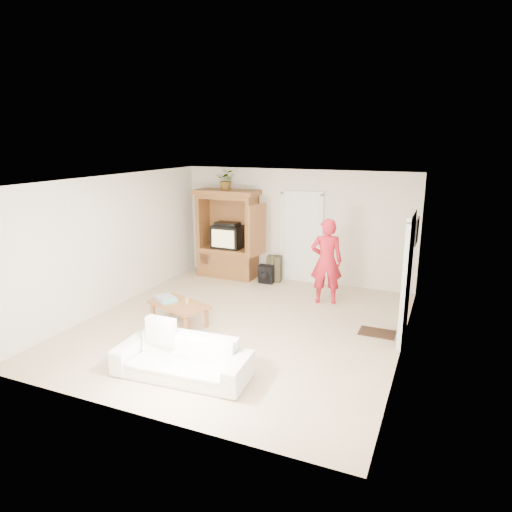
% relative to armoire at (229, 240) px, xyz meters
% --- Properties ---
extents(floor, '(6.00, 6.00, 0.00)m').
position_rel_armoire_xyz_m(floor, '(1.58, -2.66, -0.91)').
color(floor, tan).
rests_on(floor, ground).
extents(ceiling, '(6.00, 6.00, 0.00)m').
position_rel_armoire_xyz_m(ceiling, '(1.58, -2.66, 1.69)').
color(ceiling, white).
rests_on(ceiling, floor).
extents(wall_back, '(5.50, 0.00, 5.50)m').
position_rel_armoire_xyz_m(wall_back, '(1.58, 0.34, 0.39)').
color(wall_back, silver).
rests_on(wall_back, floor).
extents(wall_front, '(5.50, 0.00, 5.50)m').
position_rel_armoire_xyz_m(wall_front, '(1.58, -5.66, 0.39)').
color(wall_front, silver).
rests_on(wall_front, floor).
extents(wall_left, '(0.00, 6.00, 6.00)m').
position_rel_armoire_xyz_m(wall_left, '(-1.17, -2.66, 0.39)').
color(wall_left, silver).
rests_on(wall_left, floor).
extents(wall_right, '(0.00, 6.00, 6.00)m').
position_rel_armoire_xyz_m(wall_right, '(4.33, -2.66, 0.39)').
color(wall_right, silver).
rests_on(wall_right, floor).
extents(armoire, '(1.82, 1.14, 2.10)m').
position_rel_armoire_xyz_m(armoire, '(0.00, 0.00, 0.00)').
color(armoire, brown).
rests_on(armoire, floor).
extents(door_back, '(0.85, 0.05, 2.04)m').
position_rel_armoire_xyz_m(door_back, '(1.73, 0.31, 0.11)').
color(door_back, white).
rests_on(door_back, floor).
extents(doorway_right, '(0.05, 0.90, 2.04)m').
position_rel_armoire_xyz_m(doorway_right, '(4.30, -2.06, 0.11)').
color(doorway_right, black).
rests_on(doorway_right, floor).
extents(framed_picture, '(0.03, 0.60, 0.48)m').
position_rel_armoire_xyz_m(framed_picture, '(4.31, -0.76, 0.69)').
color(framed_picture, black).
rests_on(framed_picture, wall_right).
extents(doormat, '(0.60, 0.40, 0.02)m').
position_rel_armoire_xyz_m(doormat, '(3.88, -2.06, -0.90)').
color(doormat, '#382316').
rests_on(doormat, floor).
extents(plant, '(0.51, 0.47, 0.47)m').
position_rel_armoire_xyz_m(plant, '(-0.02, -0.03, 1.43)').
color(plant, '#4C7238').
rests_on(plant, armoire).
extents(man, '(0.73, 0.59, 1.75)m').
position_rel_armoire_xyz_m(man, '(2.65, -0.91, -0.03)').
color(man, red).
rests_on(man, floor).
extents(sofa, '(1.97, 0.88, 0.56)m').
position_rel_armoire_xyz_m(sofa, '(1.58, -4.64, -0.63)').
color(sofa, white).
rests_on(sofa, floor).
extents(coffee_table, '(1.22, 0.92, 0.41)m').
position_rel_armoire_xyz_m(coffee_table, '(0.52, -3.06, -0.56)').
color(coffee_table, '#935E32').
rests_on(coffee_table, floor).
extents(towel, '(0.47, 0.43, 0.08)m').
position_rel_armoire_xyz_m(towel, '(0.24, -3.06, -0.46)').
color(towel, '#DC4956').
rests_on(towel, coffee_table).
extents(candle, '(0.08, 0.08, 0.10)m').
position_rel_armoire_xyz_m(candle, '(0.67, -3.01, -0.45)').
color(candle, tan).
rests_on(candle, coffee_table).
extents(backpack_black, '(0.35, 0.21, 0.42)m').
position_rel_armoire_xyz_m(backpack_black, '(1.06, -0.21, -0.70)').
color(backpack_black, black).
rests_on(backpack_black, floor).
extents(backpack_olive, '(0.35, 0.28, 0.62)m').
position_rel_armoire_xyz_m(backpack_olive, '(1.18, 0.02, -0.60)').
color(backpack_olive, '#47442B').
rests_on(backpack_olive, floor).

